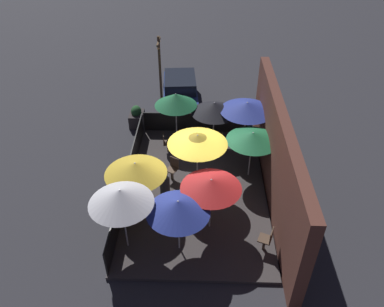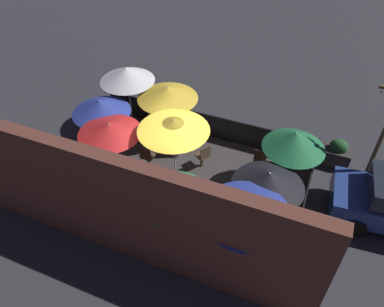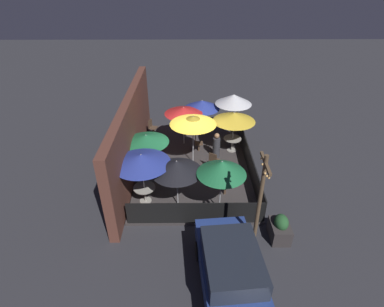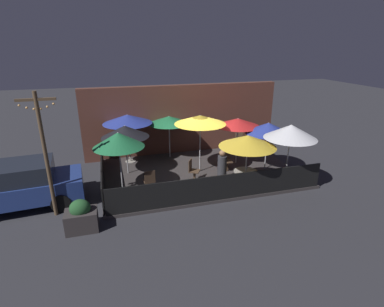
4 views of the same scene
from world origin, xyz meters
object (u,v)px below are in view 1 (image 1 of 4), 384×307
object	(u,v)px
patio_umbrella_2	(178,207)
patio_umbrella_7	(214,108)
patio_umbrella_0	(135,168)
patio_umbrella_6	(176,100)
patio_umbrella_1	(247,107)
planter_box	(137,117)
patio_umbrella_4	(120,196)
patio_umbrella_8	(198,139)
patio_umbrella_5	(253,137)
light_post	(160,74)
patron_0	(165,186)
patio_chair_3	(189,200)
dining_table_1	(244,136)
patio_chair_0	(173,168)
patio_chair_1	(267,239)
dining_table_0	(139,198)
patio_umbrella_3	(211,184)
patio_chair_2	(166,142)
parked_car_0	(180,91)

from	to	relation	value
patio_umbrella_2	patio_umbrella_7	xyz separation A→B (m)	(-5.90, 1.17, -0.00)
patio_umbrella_0	patio_umbrella_6	world-z (taller)	patio_umbrella_6
patio_umbrella_1	planter_box	xyz separation A→B (m)	(-1.90, -5.01, -1.73)
patio_umbrella_4	patio_umbrella_8	world-z (taller)	patio_umbrella_8
patio_umbrella_5	light_post	distance (m)	6.14
patio_umbrella_7	light_post	world-z (taller)	light_post
patron_0	patio_chair_3	bearing A→B (deg)	-19.48
dining_table_1	patio_umbrella_2	bearing A→B (deg)	-23.77
patio_umbrella_8	patio_umbrella_5	bearing A→B (deg)	113.50
patio_chair_0	patron_0	world-z (taller)	patron_0
patio_umbrella_4	light_post	xyz separation A→B (m)	(-8.43, 0.33, -0.02)
patio_chair_0	patio_chair_1	world-z (taller)	patio_chair_0
patio_umbrella_7	patio_umbrella_6	bearing A→B (deg)	-101.51
patio_umbrella_1	dining_table_0	xyz separation A→B (m)	(3.98, -4.03, -1.48)
patron_0	light_post	xyz separation A→B (m)	(-6.17, -0.70, 1.56)
patio_umbrella_5	dining_table_0	world-z (taller)	patio_umbrella_5
patio_chair_1	patio_umbrella_5	bearing A→B (deg)	-65.29
dining_table_1	planter_box	xyz separation A→B (m)	(-1.90, -5.01, -0.24)
patio_umbrella_3	patio_umbrella_7	distance (m)	4.94
dining_table_1	patio_chair_2	distance (m)	3.39
patio_umbrella_4	patio_chair_1	bearing A→B (deg)	89.56
patio_umbrella_2	patio_chair_0	bearing A→B (deg)	-172.66
patron_0	parked_car_0	world-z (taller)	parked_car_0
patio_umbrella_2	dining_table_1	distance (m)	6.34
patron_0	patio_umbrella_7	bearing A→B (deg)	75.87
dining_table_1	light_post	world-z (taller)	light_post
patio_chair_0	patio_chair_3	world-z (taller)	patio_chair_0
planter_box	patio_chair_0	bearing A→B (deg)	26.57
patio_umbrella_8	parked_car_0	bearing A→B (deg)	-171.38
patio_umbrella_1	patio_umbrella_2	world-z (taller)	patio_umbrella_1
patio_umbrella_1	patio_umbrella_4	distance (m)	7.02
patio_umbrella_2	patio_chair_3	world-z (taller)	patio_umbrella_2
patio_chair_0	patio_umbrella_5	bearing A→B (deg)	127.20
patio_umbrella_6	patio_chair_1	world-z (taller)	patio_umbrella_6
patio_umbrella_3	patio_chair_2	world-z (taller)	patio_umbrella_3
patio_umbrella_2	patio_umbrella_7	world-z (taller)	patio_umbrella_7
patio_umbrella_3	patron_0	xyz separation A→B (m)	(-1.35, -1.64, -1.34)
patio_umbrella_2	patio_umbrella_1	bearing A→B (deg)	156.23
dining_table_0	patio_chair_1	world-z (taller)	patio_chair_1
patio_chair_1	light_post	world-z (taller)	light_post
patio_umbrella_5	patron_0	world-z (taller)	patio_umbrella_5
patio_umbrella_1	patio_chair_2	bearing A→B (deg)	-82.95
patio_umbrella_4	patio_umbrella_6	world-z (taller)	patio_umbrella_4
patio_umbrella_3	light_post	world-z (taller)	light_post
patio_umbrella_1	dining_table_1	xyz separation A→B (m)	(0.00, 0.00, -1.49)
patio_umbrella_1	dining_table_0	distance (m)	5.85
patio_umbrella_5	patio_umbrella_0	bearing A→B (deg)	-63.23
patio_umbrella_1	patio_umbrella_4	xyz separation A→B (m)	(5.63, -4.19, 0.12)
patio_umbrella_3	patio_chair_1	bearing A→B (deg)	62.22
patron_0	planter_box	world-z (taller)	patron_0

